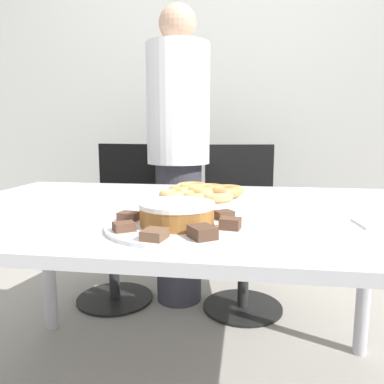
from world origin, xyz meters
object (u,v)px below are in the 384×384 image
at_px(office_chair_left, 118,226).
at_px(frosted_cake, 177,213).
at_px(office_chair_right, 242,231).
at_px(napkin, 383,224).
at_px(person_standing, 178,152).
at_px(plate_donuts, 202,198).
at_px(plate_cake, 177,226).

distance_m(office_chair_left, frosted_cake, 1.30).
distance_m(office_chair_right, napkin, 1.12).
height_order(person_standing, office_chair_left, person_standing).
relative_size(office_chair_left, plate_donuts, 2.51).
bearing_deg(office_chair_right, napkin, -80.30).
distance_m(office_chair_right, frosted_cake, 1.18).
xyz_separation_m(office_chair_left, napkin, (1.10, -1.01, 0.31)).
xyz_separation_m(office_chair_left, plate_cake, (0.57, -1.12, 0.31)).
bearing_deg(frosted_cake, plate_cake, 0.00).
bearing_deg(office_chair_right, person_standing, 167.99).
bearing_deg(frosted_cake, plate_donuts, 88.01).
xyz_separation_m(person_standing, office_chair_right, (0.36, -0.01, -0.43)).
distance_m(plate_cake, plate_donuts, 0.42).
relative_size(plate_cake, napkin, 2.60).
bearing_deg(person_standing, plate_cake, -79.71).
height_order(office_chair_left, frosted_cake, office_chair_left).
relative_size(plate_cake, plate_donuts, 1.01).
bearing_deg(plate_cake, plate_donuts, 88.01).
distance_m(person_standing, napkin, 1.27).
height_order(person_standing, napkin, person_standing).
distance_m(person_standing, office_chair_left, 0.56).
distance_m(plate_donuts, frosted_cake, 0.42).
bearing_deg(office_chair_left, plate_cake, -52.32).
relative_size(office_chair_right, frosted_cake, 4.67).
distance_m(person_standing, plate_cake, 1.16).
distance_m(plate_cake, frosted_cake, 0.03).
relative_size(person_standing, frosted_cake, 8.47).
bearing_deg(napkin, person_standing, 125.89).
distance_m(office_chair_left, plate_donuts, 0.96).
height_order(plate_cake, plate_donuts, same).
relative_size(frosted_cake, napkin, 1.38).
xyz_separation_m(office_chair_right, plate_donuts, (-0.14, -0.70, 0.31)).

